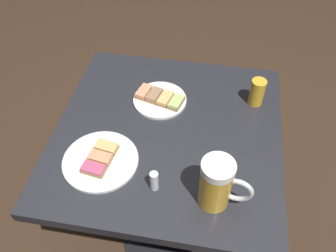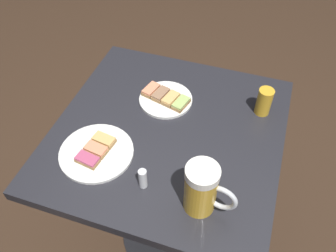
# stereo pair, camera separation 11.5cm
# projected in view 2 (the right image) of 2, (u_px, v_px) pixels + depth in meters

# --- Properties ---
(ground_plane) EXTENTS (6.00, 6.00, 0.00)m
(ground_plane) POSITION_uv_depth(u_px,v_px,m) (168.00, 233.00, 1.74)
(ground_plane) COLOR #382619
(cafe_table) EXTENTS (0.75, 0.76, 0.77)m
(cafe_table) POSITION_uv_depth(u_px,v_px,m) (168.00, 160.00, 1.29)
(cafe_table) COLOR black
(cafe_table) RESTS_ON ground_plane
(plate_near) EXTENTS (0.23, 0.23, 0.03)m
(plate_near) POSITION_uv_depth(u_px,v_px,m) (96.00, 152.00, 1.10)
(plate_near) COLOR white
(plate_near) RESTS_ON cafe_table
(plate_far) EXTENTS (0.19, 0.19, 0.03)m
(plate_far) POSITION_uv_depth(u_px,v_px,m) (166.00, 98.00, 1.26)
(plate_far) COLOR white
(plate_far) RESTS_ON cafe_table
(beer_mug) EXTENTS (0.15, 0.09, 0.17)m
(beer_mug) POSITION_uv_depth(u_px,v_px,m) (202.00, 189.00, 0.92)
(beer_mug) COLOR gold
(beer_mug) RESTS_ON cafe_table
(beer_glass_small) EXTENTS (0.05, 0.05, 0.10)m
(beer_glass_small) POSITION_uv_depth(u_px,v_px,m) (264.00, 102.00, 1.19)
(beer_glass_small) COLOR gold
(beer_glass_small) RESTS_ON cafe_table
(salt_shaker) EXTENTS (0.02, 0.02, 0.07)m
(salt_shaker) POSITION_uv_depth(u_px,v_px,m) (142.00, 178.00, 1.00)
(salt_shaker) COLOR silver
(salt_shaker) RESTS_ON cafe_table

